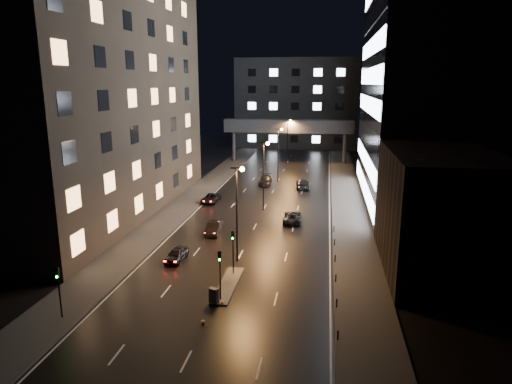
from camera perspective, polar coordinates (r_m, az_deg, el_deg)
ground at (r=78.96m, az=2.12°, el=0.07°), size 160.00×160.00×0.00m
sidewalk_left at (r=76.63m, az=-7.65°, el=-0.40°), size 5.00×110.00×0.15m
sidewalk_right at (r=73.68m, az=11.36°, el=-1.12°), size 5.00×110.00×0.15m
building_left at (r=67.97m, az=-19.29°, el=14.17°), size 15.00×48.00×40.00m
building_right_low at (r=48.24m, az=21.84°, el=-2.33°), size 10.00×18.00×12.00m
building_right_glass at (r=74.16m, az=22.24°, el=15.76°), size 20.00×36.00×45.00m
building_far at (r=134.69m, az=5.12°, el=10.99°), size 34.00×14.00×25.00m
skybridge at (r=107.11m, az=4.06°, el=8.13°), size 30.00×3.00×10.00m
median_island at (r=43.29m, az=-3.53°, el=-11.51°), size 1.60×8.00×0.15m
traffic_signal_near at (r=44.38m, az=-2.89°, el=-6.63°), size 0.28×0.34×4.40m
traffic_signal_far at (r=39.38m, az=-4.53°, el=-9.35°), size 0.28×0.34×4.40m
traffic_signal_corner at (r=39.62m, az=-23.45°, el=-10.59°), size 0.28×0.34×4.40m
bollard_row at (r=46.40m, az=9.89°, el=-9.41°), size 0.12×25.12×0.90m
streetlight_near at (r=46.66m, az=-2.24°, el=-1.23°), size 1.45×0.50×10.15m
streetlight_mid_a at (r=65.94m, az=1.08°, el=3.16°), size 1.45×0.50×10.15m
streetlight_mid_b at (r=85.55m, az=2.90°, el=5.54°), size 1.45×0.50×10.15m
streetlight_far at (r=105.31m, az=4.04°, el=7.03°), size 1.45×0.50×10.15m
car_away_a at (r=49.36m, az=-9.90°, el=-7.69°), size 1.86×4.09×1.36m
car_away_b at (r=57.25m, az=-5.28°, el=-4.47°), size 1.81×4.56×1.48m
car_away_c at (r=71.87m, az=-5.69°, el=-0.79°), size 2.49×4.95×1.34m
car_away_d at (r=84.09m, az=1.17°, el=1.47°), size 2.56×5.67×1.61m
car_toward_a at (r=61.88m, az=4.58°, el=-3.10°), size 2.48×5.15×1.41m
car_toward_b at (r=81.61m, az=5.86°, el=1.04°), size 2.71×5.79×1.64m
utility_cabinet at (r=39.82m, az=-5.27°, el=-12.74°), size 0.92×0.73×1.29m
cone_a at (r=39.86m, az=-4.25°, el=-13.59°), size 0.36×0.36×0.47m
cone_b at (r=37.13m, az=-6.66°, el=-15.81°), size 0.38×0.38×0.49m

